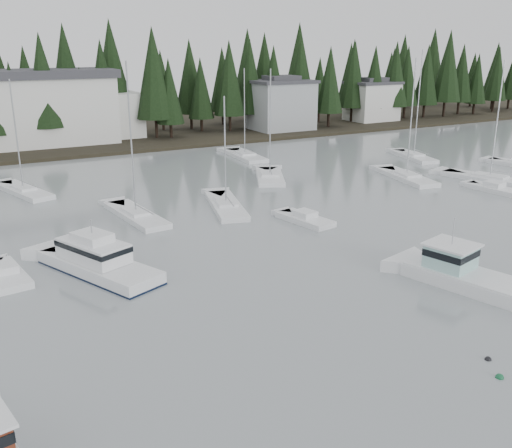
{
  "coord_description": "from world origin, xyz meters",
  "views": [
    {
      "loc": [
        -16.51,
        -9.03,
        15.09
      ],
      "look_at": [
        2.45,
        25.73,
        2.5
      ],
      "focal_mm": 40.0,
      "sensor_mm": 36.0,
      "label": 1
    }
  ],
  "objects_px": {
    "sailboat_10": "(245,157)",
    "runabout_1": "(305,220)",
    "lobster_boat_teal": "(468,278)",
    "sailboat_5": "(136,217)",
    "house_east_b": "(372,100)",
    "sailboat_12": "(490,180)",
    "house_east_a": "(281,104)",
    "runabout_4": "(5,276)",
    "sailboat_8": "(24,192)",
    "sailboat_2": "(406,178)",
    "harbor_inn": "(44,108)",
    "sailboat_6": "(226,208)",
    "sailboat_11": "(270,178)",
    "cabin_cruiser_center": "(98,264)",
    "sailboat_7": "(414,158)",
    "runabout_2": "(494,190)"
  },
  "relations": [
    {
      "from": "house_east_b",
      "to": "sailboat_6",
      "type": "xyz_separation_m",
      "value": [
        -51.9,
        -41.57,
        -4.35
      ]
    },
    {
      "from": "cabin_cruiser_center",
      "to": "house_east_a",
      "type": "bearing_deg",
      "value": -64.76
    },
    {
      "from": "lobster_boat_teal",
      "to": "cabin_cruiser_center",
      "type": "bearing_deg",
      "value": 41.28
    },
    {
      "from": "sailboat_10",
      "to": "house_east_b",
      "type": "bearing_deg",
      "value": -58.4
    },
    {
      "from": "house_east_b",
      "to": "runabout_1",
      "type": "xyz_separation_m",
      "value": [
        -47.69,
        -48.91,
        -4.27
      ]
    },
    {
      "from": "runabout_1",
      "to": "house_east_b",
      "type": "bearing_deg",
      "value": -54.55
    },
    {
      "from": "sailboat_7",
      "to": "sailboat_12",
      "type": "relative_size",
      "value": 1.07
    },
    {
      "from": "harbor_inn",
      "to": "sailboat_12",
      "type": "relative_size",
      "value": 2.11
    },
    {
      "from": "house_east_b",
      "to": "sailboat_2",
      "type": "xyz_separation_m",
      "value": [
        -28.1,
        -40.55,
        -4.33
      ]
    },
    {
      "from": "sailboat_11",
      "to": "runabout_4",
      "type": "bearing_deg",
      "value": 145.58
    },
    {
      "from": "lobster_boat_teal",
      "to": "house_east_b",
      "type": "bearing_deg",
      "value": -49.75
    },
    {
      "from": "sailboat_8",
      "to": "runabout_4",
      "type": "xyz_separation_m",
      "value": [
        -4.21,
        -23.74,
        0.07
      ]
    },
    {
      "from": "runabout_1",
      "to": "sailboat_2",
      "type": "bearing_deg",
      "value": -77.17
    },
    {
      "from": "sailboat_5",
      "to": "runabout_2",
      "type": "relative_size",
      "value": 2.35
    },
    {
      "from": "sailboat_11",
      "to": "house_east_a",
      "type": "bearing_deg",
      "value": -6.75
    },
    {
      "from": "sailboat_6",
      "to": "runabout_4",
      "type": "height_order",
      "value": "sailboat_6"
    },
    {
      "from": "sailboat_8",
      "to": "runabout_4",
      "type": "height_order",
      "value": "sailboat_8"
    },
    {
      "from": "sailboat_10",
      "to": "runabout_1",
      "type": "relative_size",
      "value": 2.1
    },
    {
      "from": "house_east_b",
      "to": "lobster_boat_teal",
      "type": "distance_m",
      "value": 80.35
    },
    {
      "from": "house_east_b",
      "to": "harbor_inn",
      "type": "xyz_separation_m",
      "value": [
        -60.96,
        2.34,
        1.37
      ]
    },
    {
      "from": "sailboat_6",
      "to": "runabout_1",
      "type": "bearing_deg",
      "value": -135.01
    },
    {
      "from": "runabout_2",
      "to": "cabin_cruiser_center",
      "type": "bearing_deg",
      "value": 86.5
    },
    {
      "from": "sailboat_2",
      "to": "sailboat_5",
      "type": "xyz_separation_m",
      "value": [
        -32.3,
        0.08,
        0.01
      ]
    },
    {
      "from": "lobster_boat_teal",
      "to": "sailboat_7",
      "type": "bearing_deg",
      "value": -53.68
    },
    {
      "from": "sailboat_10",
      "to": "sailboat_12",
      "type": "bearing_deg",
      "value": -140.83
    },
    {
      "from": "sailboat_6",
      "to": "sailboat_10",
      "type": "distance_m",
      "value": 25.45
    },
    {
      "from": "sailboat_5",
      "to": "sailboat_10",
      "type": "xyz_separation_m",
      "value": [
        21.83,
        20.58,
        -0.02
      ]
    },
    {
      "from": "sailboat_7",
      "to": "runabout_4",
      "type": "height_order",
      "value": "sailboat_7"
    },
    {
      "from": "house_east_b",
      "to": "lobster_boat_teal",
      "type": "relative_size",
      "value": 1.01
    },
    {
      "from": "sailboat_11",
      "to": "runabout_2",
      "type": "relative_size",
      "value": 2.14
    },
    {
      "from": "cabin_cruiser_center",
      "to": "runabout_1",
      "type": "bearing_deg",
      "value": -104.13
    },
    {
      "from": "harbor_inn",
      "to": "sailboat_11",
      "type": "distance_m",
      "value": 40.35
    },
    {
      "from": "sailboat_2",
      "to": "sailboat_11",
      "type": "xyz_separation_m",
      "value": [
        -13.92,
        7.72,
        -0.01
      ]
    },
    {
      "from": "sailboat_11",
      "to": "sailboat_12",
      "type": "distance_m",
      "value": 25.23
    },
    {
      "from": "lobster_boat_teal",
      "to": "sailboat_5",
      "type": "distance_m",
      "value": 28.99
    },
    {
      "from": "runabout_4",
      "to": "sailboat_2",
      "type": "bearing_deg",
      "value": -86.22
    },
    {
      "from": "sailboat_7",
      "to": "sailboat_12",
      "type": "bearing_deg",
      "value": -173.8
    },
    {
      "from": "house_east_b",
      "to": "runabout_1",
      "type": "bearing_deg",
      "value": -134.28
    },
    {
      "from": "sailboat_5",
      "to": "runabout_1",
      "type": "xyz_separation_m",
      "value": [
        12.7,
        -8.44,
        0.05
      ]
    },
    {
      "from": "runabout_1",
      "to": "sailboat_7",
      "type": "bearing_deg",
      "value": -69.6
    },
    {
      "from": "house_east_a",
      "to": "sailboat_5",
      "type": "distance_m",
      "value": 54.57
    },
    {
      "from": "sailboat_7",
      "to": "runabout_2",
      "type": "relative_size",
      "value": 2.46
    },
    {
      "from": "cabin_cruiser_center",
      "to": "lobster_boat_teal",
      "type": "distance_m",
      "value": 24.75
    },
    {
      "from": "sailboat_2",
      "to": "sailboat_8",
      "type": "bearing_deg",
      "value": 81.3
    },
    {
      "from": "sailboat_6",
      "to": "harbor_inn",
      "type": "bearing_deg",
      "value": 26.87
    },
    {
      "from": "runabout_4",
      "to": "sailboat_11",
      "type": "bearing_deg",
      "value": -68.79
    },
    {
      "from": "house_east_a",
      "to": "runabout_4",
      "type": "xyz_separation_m",
      "value": [
        -50.36,
        -47.88,
        -4.77
      ]
    },
    {
      "from": "sailboat_11",
      "to": "sailboat_2",
      "type": "bearing_deg",
      "value": -92.76
    },
    {
      "from": "sailboat_5",
      "to": "sailboat_10",
      "type": "bearing_deg",
      "value": -52.54
    },
    {
      "from": "house_east_b",
      "to": "cabin_cruiser_center",
      "type": "relative_size",
      "value": 0.91
    }
  ]
}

